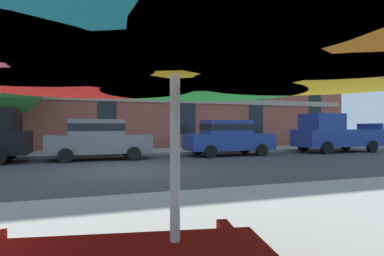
{
  "coord_description": "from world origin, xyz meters",
  "views": [
    {
      "loc": [
        -1.3,
        -10.78,
        1.44
      ],
      "look_at": [
        3.49,
        3.2,
        1.4
      ],
      "focal_mm": 29.45,
      "sensor_mm": 36.0,
      "label": 1
    }
  ],
  "objects_px": {
    "sedan_blue": "(228,137)",
    "street_tree_left": "(7,80)",
    "sedan_gray": "(99,138)",
    "patio_umbrella": "(175,27)",
    "pickup_blue": "(334,134)"
  },
  "relations": [
    {
      "from": "street_tree_left",
      "to": "patio_umbrella",
      "type": "xyz_separation_m",
      "value": [
        4.16,
        -16.08,
        -1.74
      ]
    },
    {
      "from": "sedan_gray",
      "to": "patio_umbrella",
      "type": "xyz_separation_m",
      "value": [
        -0.08,
        -12.7,
        1.08
      ]
    },
    {
      "from": "sedan_gray",
      "to": "street_tree_left",
      "type": "relative_size",
      "value": 0.81
    },
    {
      "from": "sedan_gray",
      "to": "patio_umbrella",
      "type": "height_order",
      "value": "patio_umbrella"
    },
    {
      "from": "sedan_gray",
      "to": "street_tree_left",
      "type": "height_order",
      "value": "street_tree_left"
    },
    {
      "from": "sedan_gray",
      "to": "sedan_blue",
      "type": "relative_size",
      "value": 1.0
    },
    {
      "from": "street_tree_left",
      "to": "sedan_gray",
      "type": "bearing_deg",
      "value": -38.49
    },
    {
      "from": "sedan_gray",
      "to": "street_tree_left",
      "type": "distance_m",
      "value": 6.12
    },
    {
      "from": "sedan_blue",
      "to": "pickup_blue",
      "type": "relative_size",
      "value": 0.86
    },
    {
      "from": "sedan_blue",
      "to": "pickup_blue",
      "type": "xyz_separation_m",
      "value": [
        6.71,
        0.0,
        0.08
      ]
    },
    {
      "from": "sedan_blue",
      "to": "pickup_blue",
      "type": "height_order",
      "value": "pickup_blue"
    },
    {
      "from": "sedan_blue",
      "to": "patio_umbrella",
      "type": "height_order",
      "value": "patio_umbrella"
    },
    {
      "from": "sedan_gray",
      "to": "street_tree_left",
      "type": "xyz_separation_m",
      "value": [
        -4.25,
        3.38,
        2.83
      ]
    },
    {
      "from": "sedan_blue",
      "to": "street_tree_left",
      "type": "distance_m",
      "value": 11.42
    },
    {
      "from": "sedan_blue",
      "to": "street_tree_left",
      "type": "height_order",
      "value": "street_tree_left"
    }
  ]
}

